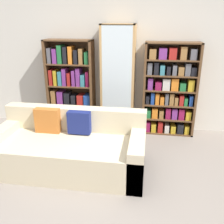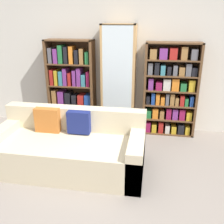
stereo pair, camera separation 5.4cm
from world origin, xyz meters
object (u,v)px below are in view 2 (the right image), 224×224
Objects in this scene: bookshelf_left at (72,88)px; wine_bottle at (134,135)px; display_cabinet at (119,81)px; couch at (69,148)px; bookshelf_right at (170,91)px.

bookshelf_left is 4.40× the size of wine_bottle.
display_cabinet reaches higher than bookshelf_left.
couch is 1.21m from wine_bottle.
bookshelf_right is 4.35× the size of wine_bottle.
couch is 5.55× the size of wine_bottle.
wine_bottle is at bearing 45.44° from couch.
bookshelf_right is at bearing 44.57° from couch.
bookshelf_right is (1.43, 1.41, 0.52)m from couch.
wine_bottle is (0.34, -0.53, -0.80)m from display_cabinet.
bookshelf_left is 1.01× the size of bookshelf_right.
couch is at bearing -135.43° from bookshelf_right.
couch is 1.09× the size of display_cabinet.
bookshelf_right reaches higher than wine_bottle.
display_cabinet reaches higher than wine_bottle.
display_cabinet is at bearing -1.01° from bookshelf_left.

